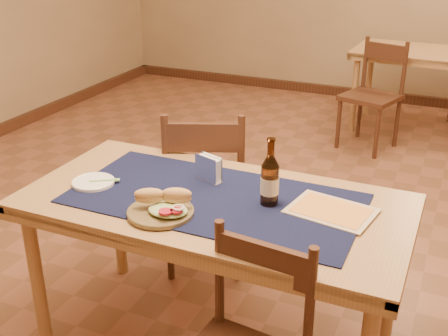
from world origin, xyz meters
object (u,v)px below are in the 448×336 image
at_px(chair_main_far, 206,186).
at_px(napkin_holder, 209,169).
at_px(main_table, 214,216).
at_px(sandwich_plate, 163,208).
at_px(back_table, 439,61).
at_px(beer_bottle, 270,180).

height_order(chair_main_far, napkin_holder, chair_main_far).
xyz_separation_m(main_table, sandwich_plate, (-0.12, -0.21, 0.12)).
distance_m(back_table, napkin_holder, 3.35).
distance_m(back_table, beer_bottle, 3.40).
xyz_separation_m(sandwich_plate, beer_bottle, (0.35, 0.25, 0.08)).
bearing_deg(napkin_holder, sandwich_plate, -94.78).
distance_m(chair_main_far, napkin_holder, 0.58).
bearing_deg(napkin_holder, beer_bottle, -18.14).
bearing_deg(back_table, beer_bottle, -96.81).
height_order(main_table, beer_bottle, beer_bottle).
height_order(main_table, napkin_holder, napkin_holder).
height_order(main_table, sandwich_plate, sandwich_plate).
xyz_separation_m(main_table, napkin_holder, (-0.09, 0.15, 0.14)).
xyz_separation_m(main_table, chair_main_far, (-0.32, 0.58, -0.17)).
relative_size(main_table, beer_bottle, 5.68).
xyz_separation_m(main_table, beer_bottle, (0.22, 0.04, 0.19)).
bearing_deg(napkin_holder, back_table, 77.54).
bearing_deg(chair_main_far, main_table, -61.06).
bearing_deg(napkin_holder, main_table, -57.30).
bearing_deg(back_table, sandwich_plate, -101.72).
bearing_deg(napkin_holder, chair_main_far, 117.58).
height_order(chair_main_far, sandwich_plate, chair_main_far).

